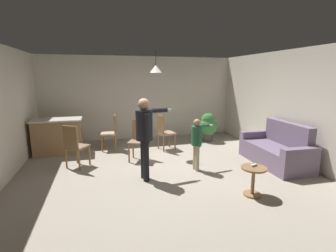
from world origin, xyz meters
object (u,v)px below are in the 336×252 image
kitchen_counter (58,136)px  dining_chair_near_wall (164,131)px  dining_chair_centre_back (139,138)px  side_table_by_couch (253,178)px  person_child (197,139)px  dining_chair_by_counter (75,145)px  dining_chair_spare (111,131)px  person_adult (145,130)px  couch_floral (277,150)px  potted_plant_corner (208,126)px  spare_remote_on_table (254,165)px

kitchen_counter → dining_chair_near_wall: bearing=-8.3°
dining_chair_centre_back → kitchen_counter: bearing=-4.2°
side_table_by_couch → person_child: 1.53m
dining_chair_by_counter → dining_chair_spare: (0.87, 1.25, 0.00)m
dining_chair_near_wall → dining_chair_centre_back: 1.06m
dining_chair_by_counter → dining_chair_spare: bearing=90.6°
person_adult → dining_chair_spare: size_ratio=1.65×
dining_chair_centre_back → dining_chair_near_wall: bearing=-118.1°
person_adult → dining_chair_spare: bearing=-173.3°
side_table_by_couch → person_adult: bearing=145.2°
person_child → dining_chair_near_wall: (-0.30, 1.69, -0.17)m
couch_floral → potted_plant_corner: 2.50m
dining_chair_near_wall → potted_plant_corner: bearing=97.7°
person_adult → dining_chair_spare: person_adult is taller
dining_chair_by_counter → couch_floral: bearing=23.1°
person_child → spare_remote_on_table: size_ratio=8.92×
dining_chair_near_wall → potted_plant_corner: (1.59, 0.56, -0.04)m
dining_chair_spare → potted_plant_corner: size_ratio=1.10×
couch_floral → person_adult: bearing=93.5°
dining_chair_near_wall → spare_remote_on_table: bearing=3.7°
dining_chair_by_counter → potted_plant_corner: 4.14m
kitchen_counter → dining_chair_centre_back: (2.01, -1.07, 0.07)m
kitchen_counter → spare_remote_on_table: size_ratio=9.69×
side_table_by_couch → dining_chair_spare: dining_chair_spare is taller
dining_chair_by_counter → kitchen_counter: bearing=148.6°
couch_floral → spare_remote_on_table: couch_floral is taller
potted_plant_corner → dining_chair_by_counter: bearing=-160.3°
couch_floral → dining_chair_by_counter: bearing=80.0°
side_table_by_couch → person_adult: 2.18m
dining_chair_by_counter → spare_remote_on_table: (3.14, -2.20, -0.01)m
dining_chair_centre_back → dining_chair_spare: size_ratio=1.00×
couch_floral → potted_plant_corner: bearing=18.4°
person_adult → dining_chair_by_counter: size_ratio=1.65×
dining_chair_spare → potted_plant_corner: (3.03, 0.15, -0.04)m
side_table_by_couch → person_child: (-0.51, 1.38, 0.39)m
kitchen_counter → dining_chair_centre_back: dining_chair_centre_back is taller
dining_chair_centre_back → side_table_by_couch: bearing=147.8°
side_table_by_couch → dining_chair_spare: size_ratio=0.52×
kitchen_counter → dining_chair_spare: 1.40m
side_table_by_couch → dining_chair_spare: 4.16m
kitchen_counter → dining_chair_by_counter: bearing=-66.9°
dining_chair_spare → person_adult: bearing=-158.7°
couch_floral → dining_chair_by_counter: (-4.59, 1.00, 0.21)m
dining_chair_by_counter → dining_chair_centre_back: 1.49m
person_adult → dining_chair_spare: 2.43m
couch_floral → dining_chair_centre_back: bearing=71.5°
dining_chair_near_wall → dining_chair_spare: bearing=-117.7°
person_adult → dining_chair_spare: (-0.56, 2.31, -0.48)m
dining_chair_centre_back → potted_plant_corner: dining_chair_centre_back is taller
couch_floral → dining_chair_spare: (-3.73, 2.25, 0.21)m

